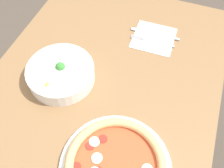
% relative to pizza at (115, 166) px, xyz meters
% --- Properties ---
extents(ground_plane, '(8.00, 8.00, 0.00)m').
position_rel_pizza_xyz_m(ground_plane, '(0.20, 0.14, -0.77)').
color(ground_plane, '#4C4238').
extents(dining_table, '(1.18, 0.79, 0.76)m').
position_rel_pizza_xyz_m(dining_table, '(0.20, 0.14, -0.14)').
color(dining_table, olive).
rests_on(dining_table, ground_plane).
extents(pizza, '(0.31, 0.31, 0.04)m').
position_rel_pizza_xyz_m(pizza, '(0.00, 0.00, 0.00)').
color(pizza, white).
rests_on(pizza, dining_table).
extents(bowl, '(0.23, 0.23, 0.07)m').
position_rel_pizza_xyz_m(bowl, '(0.22, 0.28, 0.02)').
color(bowl, white).
rests_on(bowl, dining_table).
extents(napkin, '(0.16, 0.16, 0.00)m').
position_rel_pizza_xyz_m(napkin, '(0.52, 0.03, -0.02)').
color(napkin, white).
rests_on(napkin, dining_table).
extents(fork, '(0.02, 0.17, 0.00)m').
position_rel_pizza_xyz_m(fork, '(0.50, 0.03, -0.01)').
color(fork, silver).
rests_on(fork, napkin).
extents(knife, '(0.02, 0.20, 0.01)m').
position_rel_pizza_xyz_m(knife, '(0.54, 0.02, -0.01)').
color(knife, silver).
rests_on(knife, napkin).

